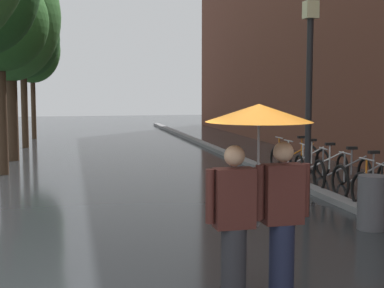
% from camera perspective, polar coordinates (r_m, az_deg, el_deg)
% --- Properties ---
extents(kerb_strip, '(0.30, 36.00, 0.12)m').
position_cam_1_polar(kerb_strip, '(15.77, 6.20, -2.08)').
color(kerb_strip, slate).
rests_on(kerb_strip, ground).
extents(street_tree_3, '(3.01, 3.01, 6.28)m').
position_cam_1_polar(street_tree_3, '(17.80, -18.24, 12.31)').
color(street_tree_3, '#473323').
rests_on(street_tree_3, ground).
extents(street_tree_4, '(2.68, 2.68, 5.45)m').
position_cam_1_polar(street_tree_4, '(21.48, -17.02, 10.26)').
color(street_tree_4, '#473323').
rests_on(street_tree_4, ground).
extents(street_tree_5, '(2.41, 2.41, 5.27)m').
position_cam_1_polar(street_tree_5, '(25.16, -16.12, 9.25)').
color(street_tree_5, '#473323').
rests_on(street_tree_5, ground).
extents(parked_bicycle_2, '(1.09, 0.71, 0.96)m').
position_cam_1_polar(parked_bicycle_2, '(11.61, 17.22, -3.55)').
color(parked_bicycle_2, black).
rests_on(parked_bicycle_2, ground).
extents(parked_bicycle_3, '(1.14, 0.79, 0.96)m').
position_cam_1_polar(parked_bicycle_3, '(12.30, 15.16, -2.98)').
color(parked_bicycle_3, black).
rests_on(parked_bicycle_3, ground).
extents(parked_bicycle_4, '(1.15, 0.82, 0.96)m').
position_cam_1_polar(parked_bicycle_4, '(13.07, 13.09, -2.42)').
color(parked_bicycle_4, black).
rests_on(parked_bicycle_4, ground).
extents(parked_bicycle_5, '(1.13, 0.78, 0.96)m').
position_cam_1_polar(parked_bicycle_5, '(13.91, 11.43, -1.90)').
color(parked_bicycle_5, black).
rests_on(parked_bicycle_5, ground).
extents(parked_bicycle_6, '(1.10, 0.72, 0.96)m').
position_cam_1_polar(parked_bicycle_6, '(14.71, 10.45, -1.47)').
color(parked_bicycle_6, black).
rests_on(parked_bicycle_6, ground).
extents(couple_under_umbrella, '(1.11, 1.08, 2.05)m').
position_cam_1_polar(couple_under_umbrella, '(5.64, 6.87, -2.99)').
color(couple_under_umbrella, '#2D2D33').
rests_on(couple_under_umbrella, ground).
extents(street_lamp_post, '(0.24, 0.24, 3.80)m').
position_cam_1_polar(street_lamp_post, '(10.69, 11.94, 5.91)').
color(street_lamp_post, black).
rests_on(street_lamp_post, ground).
extents(litter_bin, '(0.44, 0.44, 0.85)m').
position_cam_1_polar(litter_bin, '(9.14, 17.98, -5.74)').
color(litter_bin, '#4C4C51').
rests_on(litter_bin, ground).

